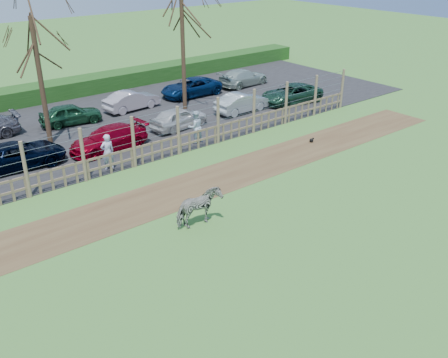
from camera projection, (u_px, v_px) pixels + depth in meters
ground at (245, 237)px, 18.08m from camera, size 120.00×120.00×0.00m
dirt_strip at (176, 193)px, 21.25m from camera, size 34.00×2.80×0.01m
asphalt at (78, 130)px, 28.30m from camera, size 44.00×13.00×0.04m
hedge at (33, 94)px, 33.01m from camera, size 46.00×2.00×1.10m
fence at (134, 151)px, 23.38m from camera, size 30.16×0.16×2.50m
tree_mid at (36, 51)px, 24.38m from camera, size 4.80×4.80×6.83m
tree_right at (182, 24)px, 29.65m from camera, size 4.80×4.80×7.35m
zebra at (199, 208)px, 18.50m from camera, size 1.76×0.83×1.48m
visitor_a at (108, 152)px, 23.03m from camera, size 0.66×0.47×1.72m
visitor_b at (195, 127)px, 26.14m from camera, size 0.92×0.76×1.72m
crow at (312, 140)px, 26.58m from camera, size 0.29×0.21×0.23m
car_2 at (18, 155)px, 23.39m from camera, size 4.47×2.34×1.20m
car_3 at (109, 139)px, 25.31m from camera, size 4.25×2.00×1.20m
car_4 at (179, 118)px, 28.32m from camera, size 3.67×1.83×1.20m
car_5 at (242, 103)px, 31.01m from camera, size 3.67×1.35×1.20m
car_6 at (291, 94)px, 32.80m from camera, size 4.50×2.43×1.20m
car_10 at (71, 114)px, 28.94m from camera, size 3.68×1.87×1.20m
car_11 at (132, 100)px, 31.43m from camera, size 3.75×1.62×1.20m
car_12 at (191, 87)px, 34.26m from camera, size 4.32×2.00×1.20m
car_13 at (243, 77)px, 36.76m from camera, size 4.25×1.99×1.20m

